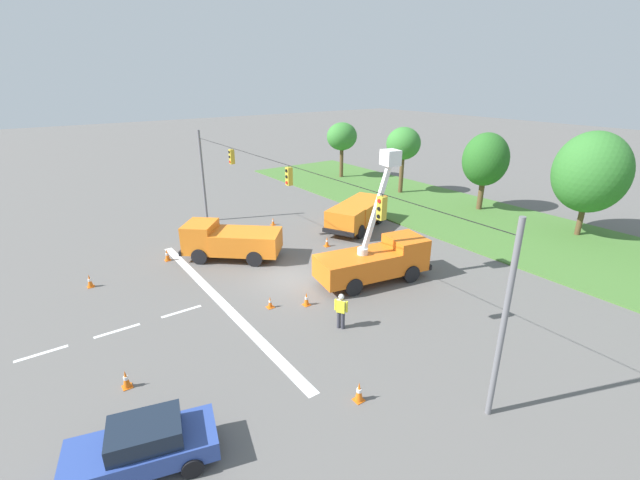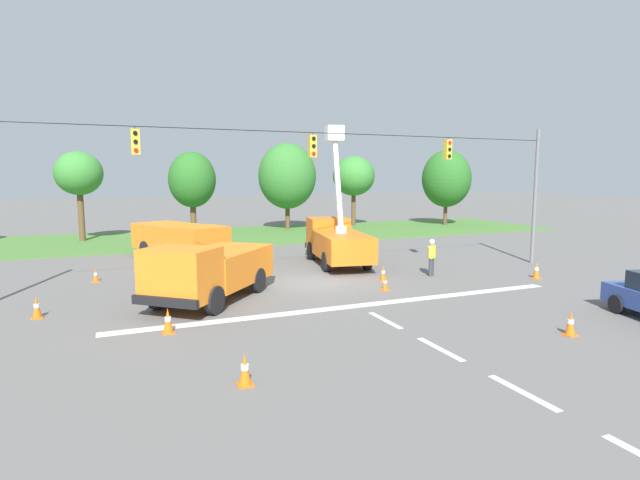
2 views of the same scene
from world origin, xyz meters
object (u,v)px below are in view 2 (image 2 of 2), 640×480
(tree_west, at_px, (79,174))
(traffic_cone_lane_edge_a, at_px, (168,321))
(traffic_cone_far_left, at_px, (37,307))
(traffic_cone_foreground_left, at_px, (385,283))
(road_worker, at_px, (432,255))
(tree_far_east, at_px, (354,176))
(traffic_cone_lane_edge_b, at_px, (571,323))
(traffic_cone_far_right, at_px, (536,270))
(traffic_cone_mid_left, at_px, (227,262))
(traffic_cone_near_bucket, at_px, (383,273))
(tree_east, at_px, (287,176))
(utility_truck_support_far, at_px, (210,269))
(tree_east_end, at_px, (446,179))
(utility_truck_bucket_lift, at_px, (337,238))
(tree_centre, at_px, (192,180))
(utility_truck_support_near, at_px, (180,238))
(traffic_cone_foreground_right, at_px, (96,275))
(traffic_cone_mid_right, at_px, (245,369))

(tree_west, height_order, traffic_cone_lane_edge_a, tree_west)
(traffic_cone_lane_edge_a, xyz_separation_m, traffic_cone_far_left, (-3.89, 3.39, -0.02))
(traffic_cone_foreground_left, bearing_deg, road_worker, 26.31)
(tree_west, relative_size, road_worker, 3.65)
(tree_west, xyz_separation_m, tree_far_east, (23.04, 2.50, -0.17))
(traffic_cone_lane_edge_b, bearing_deg, traffic_cone_far_right, 50.02)
(traffic_cone_far_right, bearing_deg, traffic_cone_foreground_left, 175.20)
(traffic_cone_mid_left, relative_size, traffic_cone_near_bucket, 0.99)
(tree_east, distance_m, traffic_cone_lane_edge_a, 29.32)
(tree_west, distance_m, traffic_cone_mid_left, 16.81)
(utility_truck_support_far, xyz_separation_m, traffic_cone_near_bucket, (7.92, 0.59, -0.87))
(traffic_cone_foreground_left, relative_size, traffic_cone_near_bucket, 0.86)
(tree_west, relative_size, tree_east_end, 0.91)
(tree_far_east, xyz_separation_m, traffic_cone_lane_edge_b, (-8.55, -31.55, -4.32))
(traffic_cone_near_bucket, relative_size, traffic_cone_lane_edge_a, 0.91)
(utility_truck_support_far, bearing_deg, road_worker, 3.83)
(traffic_cone_lane_edge_b, distance_m, traffic_cone_far_left, 17.11)
(traffic_cone_lane_edge_a, bearing_deg, utility_truck_bucket_lift, 42.46)
(tree_centre, xyz_separation_m, tree_east, (8.15, 0.34, 0.30))
(tree_west, relative_size, utility_truck_support_far, 1.03)
(tree_east_end, xyz_separation_m, traffic_cone_lane_edge_a, (-27.92, -23.71, -4.06))
(tree_centre, relative_size, traffic_cone_lane_edge_b, 8.96)
(tree_centre, distance_m, traffic_cone_lane_edge_b, 31.47)
(tree_east_end, height_order, utility_truck_support_near, tree_east_end)
(tree_east, relative_size, traffic_cone_lane_edge_a, 9.67)
(utility_truck_support_far, bearing_deg, tree_centre, 82.86)
(road_worker, bearing_deg, utility_truck_support_far, -176.17)
(utility_truck_bucket_lift, distance_m, traffic_cone_foreground_left, 6.59)
(utility_truck_support_near, distance_m, traffic_cone_foreground_right, 6.64)
(tree_centre, bearing_deg, traffic_cone_foreground_left, -79.55)
(tree_west, bearing_deg, traffic_cone_foreground_right, -85.52)
(traffic_cone_near_bucket, height_order, traffic_cone_far_right, traffic_cone_far_right)
(traffic_cone_foreground_right, relative_size, traffic_cone_far_right, 0.78)
(utility_truck_bucket_lift, bearing_deg, tree_far_east, 60.83)
(tree_centre, height_order, traffic_cone_foreground_left, tree_centre)
(tree_west, relative_size, traffic_cone_lane_edge_a, 8.28)
(tree_east_end, xyz_separation_m, utility_truck_support_far, (-26.01, -20.22, -3.24))
(tree_west, distance_m, utility_truck_support_far, 21.66)
(tree_centre, bearing_deg, utility_truck_support_near, -102.24)
(tree_east, height_order, traffic_cone_lane_edge_b, tree_east)
(traffic_cone_far_left, distance_m, traffic_cone_far_right, 20.64)
(tree_east, xyz_separation_m, utility_truck_support_near, (-10.71, -12.13, -3.50))
(traffic_cone_mid_left, xyz_separation_m, traffic_cone_mid_right, (-2.71, -14.34, 0.03))
(utility_truck_support_near, relative_size, traffic_cone_far_right, 8.78)
(tree_east, xyz_separation_m, traffic_cone_lane_edge_a, (-12.85, -25.99, -4.31))
(tree_east, distance_m, traffic_cone_near_bucket, 22.55)
(traffic_cone_mid_left, distance_m, traffic_cone_far_left, 10.04)
(traffic_cone_foreground_right, distance_m, traffic_cone_mid_right, 13.97)
(utility_truck_support_far, height_order, traffic_cone_far_right, utility_truck_support_far)
(utility_truck_support_near, height_order, utility_truck_support_far, utility_truck_support_far)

